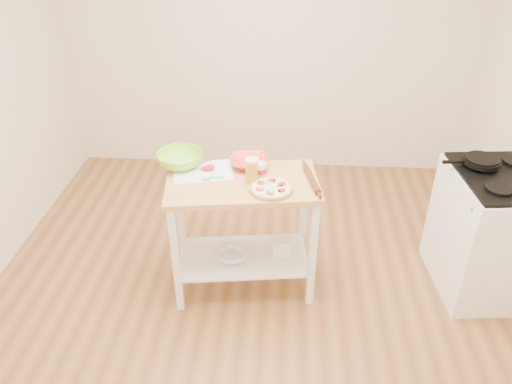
{
  "coord_description": "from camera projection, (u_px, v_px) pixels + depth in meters",
  "views": [
    {
      "loc": [
        0.19,
        -2.52,
        2.6
      ],
      "look_at": [
        -0.0,
        0.34,
        0.81
      ],
      "focal_mm": 35.0,
      "sensor_mm": 36.0,
      "label": 1
    }
  ],
  "objects": [
    {
      "name": "shelf_glass_bowl",
      "position": [
        232.0,
        255.0,
        3.63
      ],
      "size": [
        0.28,
        0.28,
        0.07
      ],
      "primitive_type": "imported",
      "rotation": [
        0.0,
        0.0,
        0.29
      ],
      "color": "silver",
      "rests_on": "prep_island"
    },
    {
      "name": "prep_island",
      "position": [
        243.0,
        213.0,
        3.47
      ],
      "size": [
        1.08,
        0.68,
        0.9
      ],
      "rotation": [
        0.0,
        0.0,
        0.13
      ],
      "color": "tan",
      "rests_on": "ground"
    },
    {
      "name": "green_bowl",
      "position": [
        180.0,
        159.0,
        3.49
      ],
      "size": [
        0.33,
        0.33,
        0.1
      ],
      "primitive_type": "imported",
      "rotation": [
        0.0,
        0.0,
        0.0
      ],
      "color": "#89DF31",
      "rests_on": "prep_island"
    },
    {
      "name": "rolling_pin",
      "position": [
        311.0,
        179.0,
        3.32
      ],
      "size": [
        0.12,
        0.36,
        0.04
      ],
      "primitive_type": "cylinder",
      "rotation": [
        1.57,
        0.0,
        0.22
      ],
      "color": "brown",
      "rests_on": "prep_island"
    },
    {
      "name": "knife",
      "position": [
        190.0,
        166.0,
        3.47
      ],
      "size": [
        0.22,
        0.19,
        0.01
      ],
      "rotation": [
        0.0,
        0.0,
        0.64
      ],
      "color": "silver",
      "rests_on": "cutting_board"
    },
    {
      "name": "gas_stove",
      "position": [
        490.0,
        232.0,
        3.57
      ],
      "size": [
        0.71,
        0.8,
        1.11
      ],
      "rotation": [
        0.0,
        0.0,
        0.1
      ],
      "color": "white",
      "rests_on": "ground"
    },
    {
      "name": "shelf_bin",
      "position": [
        281.0,
        246.0,
        3.67
      ],
      "size": [
        0.15,
        0.15,
        0.13
      ],
      "primitive_type": "cube",
      "rotation": [
        0.0,
        0.0,
        0.13
      ],
      "color": "white",
      "rests_on": "prep_island"
    },
    {
      "name": "skillet",
      "position": [
        480.0,
        161.0,
        3.42
      ],
      "size": [
        0.4,
        0.25,
        0.03
      ],
      "rotation": [
        0.0,
        0.0,
        0.11
      ],
      "color": "black",
      "rests_on": "gas_stove"
    },
    {
      "name": "pizza",
      "position": [
        271.0,
        188.0,
        3.23
      ],
      "size": [
        0.28,
        0.28,
        0.05
      ],
      "rotation": [
        0.0,
        0.0,
        0.23
      ],
      "color": "tan",
      "rests_on": "prep_island"
    },
    {
      "name": "yogurt_tub",
      "position": [
        261.0,
        170.0,
        3.37
      ],
      "size": [
        0.08,
        0.08,
        0.18
      ],
      "color": "white",
      "rests_on": "prep_island"
    },
    {
      "name": "orange_bowl",
      "position": [
        249.0,
        162.0,
        3.5
      ],
      "size": [
        0.3,
        0.3,
        0.06
      ],
      "primitive_type": "imported",
      "rotation": [
        0.0,
        0.0,
        0.16
      ],
      "color": "#FE4428",
      "rests_on": "prep_island"
    },
    {
      "name": "beer_pint",
      "position": [
        252.0,
        171.0,
        3.28
      ],
      "size": [
        0.09,
        0.09,
        0.17
      ],
      "color": "gold",
      "rests_on": "prep_island"
    },
    {
      "name": "room_shell",
      "position": [
        252.0,
        143.0,
        2.81
      ],
      "size": [
        4.04,
        4.54,
        2.74
      ],
      "color": "#996538",
      "rests_on": "ground"
    },
    {
      "name": "cutting_board",
      "position": [
        203.0,
        171.0,
        3.44
      ],
      "size": [
        0.45,
        0.38,
        0.04
      ],
      "rotation": [
        0.0,
        0.0,
        0.21
      ],
      "color": "white",
      "rests_on": "prep_island"
    },
    {
      "name": "spatula",
      "position": [
        212.0,
        178.0,
        3.34
      ],
      "size": [
        0.15,
        0.06,
        0.01
      ],
      "rotation": [
        0.0,
        0.0,
        0.06
      ],
      "color": "#2FB7A1",
      "rests_on": "cutting_board"
    }
  ]
}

